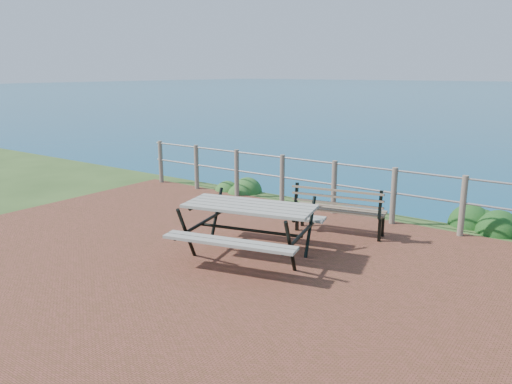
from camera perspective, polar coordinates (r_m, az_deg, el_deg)
ground at (r=6.89m, az=-4.13°, el=-8.82°), size 10.00×7.00×0.12m
safety_railing at (r=9.42m, az=8.91°, el=0.87°), size 9.40×0.10×1.00m
picnic_table at (r=7.13m, az=-0.74°, el=-3.79°), size 1.96×1.55×0.77m
park_bench at (r=8.25m, az=9.58°, el=-1.13°), size 1.52×0.66×0.84m
shrub_lip_west at (r=11.20m, az=-2.48°, el=0.06°), size 0.81×0.81×0.56m
shrub_lip_east at (r=9.39m, az=24.38°, el=-3.87°), size 0.83×0.83×0.59m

